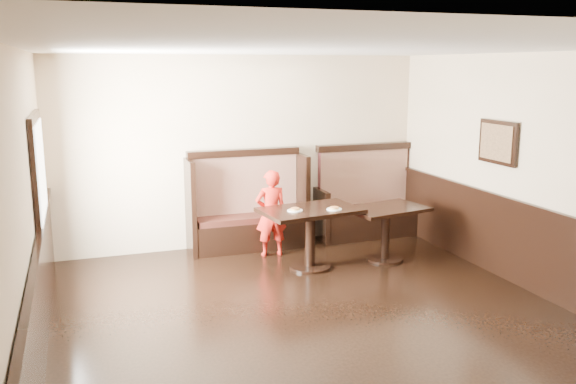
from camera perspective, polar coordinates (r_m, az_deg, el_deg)
name	(u,v)px	position (r m, az deg, el deg)	size (l,w,h in m)	color
ground	(337,338)	(6.21, 4.61, -13.50)	(7.00, 7.00, 0.00)	black
room_shell	(299,269)	(6.10, 1.05, -7.18)	(7.00, 7.00, 7.00)	beige
booth_main	(247,213)	(8.99, -3.87, -1.93)	(1.75, 0.72, 1.45)	black
booth_neighbor	(366,206)	(9.68, 7.33, -1.28)	(1.65, 0.72, 1.45)	black
table_main	(310,223)	(8.02, 2.10, -2.88)	(1.37, 0.96, 0.81)	black
table_neighbor	(386,221)	(8.47, 9.15, -2.66)	(1.19, 0.90, 0.75)	black
child	(271,213)	(8.56, -1.60, -1.99)	(0.45, 0.29, 1.23)	red
pizza_plate_left	(295,210)	(7.85, 0.66, -1.67)	(0.20, 0.20, 0.04)	white
pizza_plate_right	(334,209)	(7.94, 4.35, -1.56)	(0.20, 0.20, 0.04)	white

